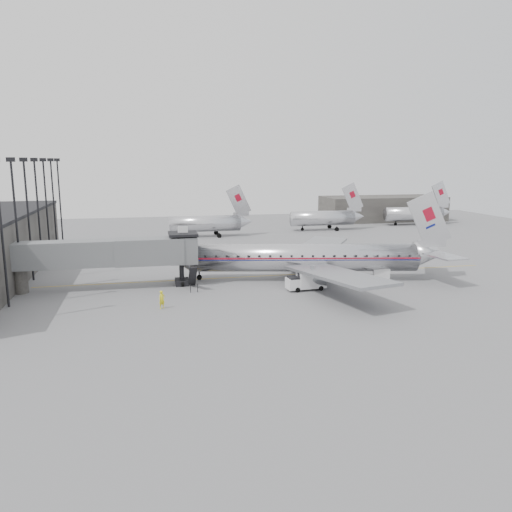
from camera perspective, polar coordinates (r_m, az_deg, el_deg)
The scene contains 13 objects.
ground at distance 59.44m, azimuth 0.79°, elevation -3.65°, with size 160.00×160.00×0.00m, color slate.
hangar at distance 130.31m, azimuth 14.25°, elevation 5.30°, with size 30.00×12.00×6.00m, color #393634.
apron_line at distance 65.79m, azimuth 2.15°, elevation -2.22°, with size 0.15×60.00×0.01m, color gold.
jet_bridge at distance 60.75m, azimuth -15.51°, elevation 0.30°, with size 21.00×6.20×7.10m.
floodlight_masts at distance 70.81m, azimuth -24.11°, elevation 4.63°, with size 0.90×42.25×15.25m.
distant_aircraft_near at distance 99.42m, azimuth -5.74°, elevation 3.79°, with size 16.39×3.20×10.26m.
distant_aircraft_mid at distance 109.31m, azimuth 7.71°, elevation 4.38°, with size 16.39×3.20×10.26m.
distant_aircraft_far at distance 123.08m, azimuth 17.65°, elevation 4.69°, with size 16.39×3.20×10.26m.
airliner at distance 63.29m, azimuth 6.12°, elevation -0.19°, with size 35.18×32.28×11.24m.
service_van at distance 58.54m, azimuth 5.79°, elevation -2.79°, with size 4.68×2.06×2.15m.
baggage_cart_navy at distance 62.67m, azimuth 5.73°, elevation -2.07°, with size 2.64×2.32×1.74m.
baggage_cart_white at distance 64.97m, azimuth 14.13°, elevation -1.94°, with size 2.48×2.20×1.62m.
ramp_worker at distance 51.95m, azimuth -10.71°, elevation -4.92°, with size 0.68×0.45×1.87m, color yellow.
Camera 1 is at (-13.12, -56.02, 14.90)m, focal length 35.00 mm.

